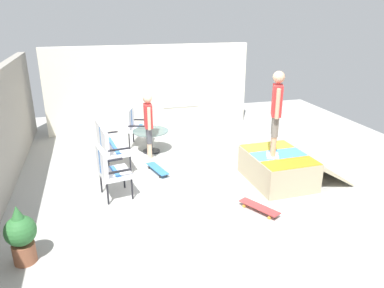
{
  "coord_description": "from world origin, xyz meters",
  "views": [
    {
      "loc": [
        -6.87,
        2.15,
        3.44
      ],
      "look_at": [
        0.27,
        0.19,
        0.7
      ],
      "focal_mm": 34.0,
      "sensor_mm": 36.0,
      "label": 1
    }
  ],
  "objects_px": {
    "patio_bench": "(108,142)",
    "patio_table": "(151,137)",
    "skateboard_by_bench": "(157,169)",
    "patio_chair_by_wall": "(109,168)",
    "skateboard_spare": "(259,207)",
    "person_skater": "(276,108)",
    "potted_plant": "(21,234)",
    "skate_ramp": "(279,167)",
    "person_watching": "(148,122)",
    "patio_chair_near_house": "(135,124)"
  },
  "relations": [
    {
      "from": "patio_bench",
      "to": "patio_table",
      "type": "relative_size",
      "value": 1.46
    },
    {
      "from": "skateboard_by_bench",
      "to": "patio_bench",
      "type": "bearing_deg",
      "value": 59.95
    },
    {
      "from": "patio_chair_by_wall",
      "to": "skateboard_spare",
      "type": "height_order",
      "value": "patio_chair_by_wall"
    },
    {
      "from": "patio_bench",
      "to": "skateboard_by_bench",
      "type": "relative_size",
      "value": 1.59
    },
    {
      "from": "patio_table",
      "to": "person_skater",
      "type": "distance_m",
      "value": 3.5
    },
    {
      "from": "patio_chair_by_wall",
      "to": "potted_plant",
      "type": "xyz_separation_m",
      "value": [
        -1.66,
        1.33,
        -0.15
      ]
    },
    {
      "from": "patio_chair_by_wall",
      "to": "skateboard_spare",
      "type": "relative_size",
      "value": 1.28
    },
    {
      "from": "patio_table",
      "to": "patio_bench",
      "type": "bearing_deg",
      "value": 123.37
    },
    {
      "from": "skate_ramp",
      "to": "patio_chair_by_wall",
      "type": "relative_size",
      "value": 1.96
    },
    {
      "from": "patio_chair_by_wall",
      "to": "person_skater",
      "type": "height_order",
      "value": "person_skater"
    },
    {
      "from": "person_skater",
      "to": "skateboard_spare",
      "type": "height_order",
      "value": "person_skater"
    },
    {
      "from": "patio_bench",
      "to": "person_watching",
      "type": "distance_m",
      "value": 1.06
    },
    {
      "from": "patio_chair_near_house",
      "to": "patio_table",
      "type": "relative_size",
      "value": 1.13
    },
    {
      "from": "patio_chair_near_house",
      "to": "skate_ramp",
      "type": "bearing_deg",
      "value": -138.3
    },
    {
      "from": "skateboard_spare",
      "to": "potted_plant",
      "type": "relative_size",
      "value": 0.87
    },
    {
      "from": "skateboard_by_bench",
      "to": "skate_ramp",
      "type": "bearing_deg",
      "value": -114.68
    },
    {
      "from": "patio_chair_near_house",
      "to": "patio_chair_by_wall",
      "type": "bearing_deg",
      "value": 163.12
    },
    {
      "from": "person_skater",
      "to": "skateboard_by_bench",
      "type": "relative_size",
      "value": 2.11
    },
    {
      "from": "patio_table",
      "to": "skateboard_by_bench",
      "type": "bearing_deg",
      "value": 176.62
    },
    {
      "from": "patio_chair_near_house",
      "to": "skateboard_spare",
      "type": "relative_size",
      "value": 1.28
    },
    {
      "from": "person_watching",
      "to": "skateboard_by_bench",
      "type": "bearing_deg",
      "value": -177.61
    },
    {
      "from": "potted_plant",
      "to": "patio_chair_by_wall",
      "type": "bearing_deg",
      "value": -38.67
    },
    {
      "from": "patio_bench",
      "to": "patio_chair_by_wall",
      "type": "relative_size",
      "value": 1.29
    },
    {
      "from": "patio_table",
      "to": "skateboard_spare",
      "type": "height_order",
      "value": "patio_table"
    },
    {
      "from": "patio_chair_by_wall",
      "to": "skateboard_by_bench",
      "type": "height_order",
      "value": "patio_chair_by_wall"
    },
    {
      "from": "person_watching",
      "to": "skateboard_spare",
      "type": "distance_m",
      "value": 3.47
    },
    {
      "from": "skate_ramp",
      "to": "skateboard_spare",
      "type": "bearing_deg",
      "value": 138.41
    },
    {
      "from": "person_skater",
      "to": "potted_plant",
      "type": "xyz_separation_m",
      "value": [
        -1.33,
        4.58,
        -1.18
      ]
    },
    {
      "from": "patio_chair_near_house",
      "to": "skateboard_by_bench",
      "type": "distance_m",
      "value": 1.96
    },
    {
      "from": "patio_table",
      "to": "skateboard_by_bench",
      "type": "xyz_separation_m",
      "value": [
        -1.3,
        0.08,
        -0.32
      ]
    },
    {
      "from": "potted_plant",
      "to": "patio_chair_near_house",
      "type": "bearing_deg",
      "value": -26.12
    },
    {
      "from": "person_watching",
      "to": "person_skater",
      "type": "xyz_separation_m",
      "value": [
        -2.06,
        -2.21,
        0.71
      ]
    },
    {
      "from": "patio_bench",
      "to": "person_skater",
      "type": "relative_size",
      "value": 0.76
    },
    {
      "from": "person_skater",
      "to": "skateboard_by_bench",
      "type": "distance_m",
      "value": 2.94
    },
    {
      "from": "person_watching",
      "to": "potted_plant",
      "type": "distance_m",
      "value": 4.16
    },
    {
      "from": "patio_chair_by_wall",
      "to": "person_watching",
      "type": "distance_m",
      "value": 2.04
    },
    {
      "from": "skate_ramp",
      "to": "person_watching",
      "type": "relative_size",
      "value": 1.24
    },
    {
      "from": "patio_table",
      "to": "skateboard_spare",
      "type": "distance_m",
      "value": 3.74
    },
    {
      "from": "skate_ramp",
      "to": "patio_chair_by_wall",
      "type": "xyz_separation_m",
      "value": [
        0.22,
        3.48,
        0.3
      ]
    },
    {
      "from": "patio_bench",
      "to": "potted_plant",
      "type": "relative_size",
      "value": 1.43
    },
    {
      "from": "person_skater",
      "to": "skateboard_by_bench",
      "type": "xyz_separation_m",
      "value": [
        1.21,
        2.18,
        -1.56
      ]
    },
    {
      "from": "skateboard_by_bench",
      "to": "potted_plant",
      "type": "height_order",
      "value": "potted_plant"
    },
    {
      "from": "patio_table",
      "to": "skateboard_by_bench",
      "type": "height_order",
      "value": "patio_table"
    },
    {
      "from": "patio_chair_by_wall",
      "to": "person_watching",
      "type": "relative_size",
      "value": 0.63
    },
    {
      "from": "patio_table",
      "to": "potted_plant",
      "type": "distance_m",
      "value": 4.57
    },
    {
      "from": "person_skater",
      "to": "skateboard_spare",
      "type": "xyz_separation_m",
      "value": [
        -0.95,
        0.7,
        -1.56
      ]
    },
    {
      "from": "patio_bench",
      "to": "potted_plant",
      "type": "bearing_deg",
      "value": 155.99
    },
    {
      "from": "patio_chair_by_wall",
      "to": "patio_table",
      "type": "xyz_separation_m",
      "value": [
        2.18,
        -1.15,
        -0.21
      ]
    },
    {
      "from": "skate_ramp",
      "to": "patio_chair_near_house",
      "type": "height_order",
      "value": "patio_chair_near_house"
    },
    {
      "from": "patio_table",
      "to": "patio_chair_near_house",
      "type": "bearing_deg",
      "value": 29.42
    }
  ]
}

